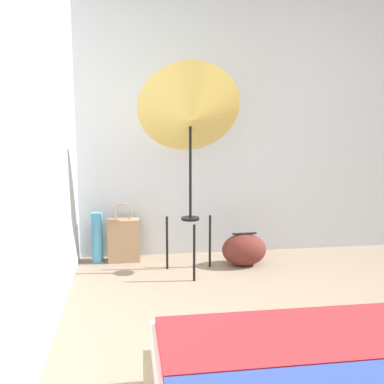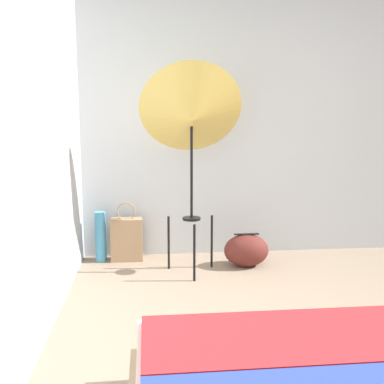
{
  "view_description": "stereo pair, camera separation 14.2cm",
  "coord_description": "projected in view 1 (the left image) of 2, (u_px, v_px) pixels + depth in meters",
  "views": [
    {
      "loc": [
        -0.91,
        -1.9,
        1.26
      ],
      "look_at": [
        -0.42,
        1.46,
        0.72
      ],
      "focal_mm": 42.0,
      "sensor_mm": 36.0,
      "label": 1
    },
    {
      "loc": [
        -0.77,
        -1.92,
        1.26
      ],
      "look_at": [
        -0.42,
        1.46,
        0.72
      ],
      "focal_mm": 42.0,
      "sensor_mm": 36.0,
      "label": 2
    }
  ],
  "objects": [
    {
      "name": "ground_plane",
      "position": [
        321.0,
        383.0,
        2.19
      ],
      "size": [
        14.0,
        14.0,
        0.0
      ],
      "primitive_type": "plane",
      "color": "gray"
    },
    {
      "name": "wall_back",
      "position": [
        225.0,
        116.0,
        4.19
      ],
      "size": [
        8.0,
        0.05,
        2.6
      ],
      "color": "#B7BCC1",
      "rests_on": "ground_plane"
    },
    {
      "name": "wall_side_left",
      "position": [
        48.0,
        114.0,
        2.76
      ],
      "size": [
        0.05,
        8.0,
        2.6
      ],
      "color": "#B7BCC1",
      "rests_on": "ground_plane"
    },
    {
      "name": "photo_umbrella",
      "position": [
        190.0,
        115.0,
        3.58
      ],
      "size": [
        0.84,
        0.61,
        1.71
      ],
      "color": "black",
      "rests_on": "ground_plane"
    },
    {
      "name": "tote_bag",
      "position": [
        124.0,
        240.0,
        4.05
      ],
      "size": [
        0.28,
        0.14,
        0.54
      ],
      "color": "#9E7A56",
      "rests_on": "ground_plane"
    },
    {
      "name": "duffel_bag",
      "position": [
        244.0,
        250.0,
        3.93
      ],
      "size": [
        0.39,
        0.28,
        0.29
      ],
      "color": "#5B231E",
      "rests_on": "ground_plane"
    },
    {
      "name": "paper_roll",
      "position": [
        97.0,
        238.0,
        4.02
      ],
      "size": [
        0.1,
        0.1,
        0.45
      ],
      "color": "#4CA3D1",
      "rests_on": "ground_plane"
    }
  ]
}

